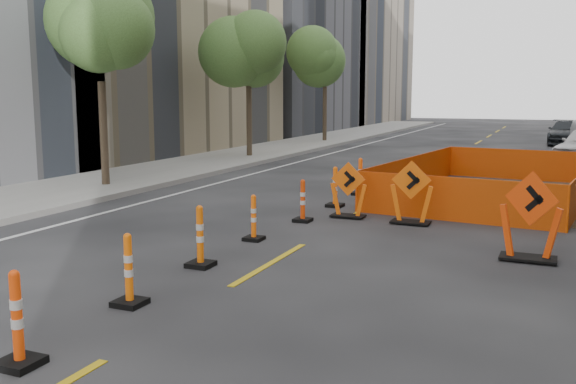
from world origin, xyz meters
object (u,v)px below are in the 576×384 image
at_px(channelizer_2, 17,319).
at_px(chevron_sign_right, 530,216).
at_px(channelizer_6, 303,201).
at_px(chevron_sign_left, 348,190).
at_px(parked_car_far, 567,132).
at_px(channelizer_5, 254,218).
at_px(channelizer_8, 360,176).
at_px(chevron_sign_center, 411,193).
at_px(channelizer_7, 335,187).
at_px(channelizer_4, 200,236).
at_px(channelizer_3, 129,269).

distance_m(channelizer_2, chevron_sign_right, 8.50).
distance_m(channelizer_6, chevron_sign_left, 1.22).
bearing_deg(parked_car_far, channelizer_5, -100.52).
bearing_deg(channelizer_8, chevron_sign_center, -57.59).
relative_size(channelizer_7, chevron_sign_right, 0.66).
bearing_deg(channelizer_7, channelizer_4, -92.01).
distance_m(channelizer_4, chevron_sign_left, 5.28).
distance_m(channelizer_6, channelizer_7, 2.15).
height_order(channelizer_4, chevron_sign_left, chevron_sign_left).
distance_m(channelizer_6, chevron_sign_right, 5.28).
bearing_deg(chevron_sign_center, channelizer_5, -142.17).
height_order(channelizer_5, channelizer_6, channelizer_6).
relative_size(channelizer_2, channelizer_4, 1.02).
height_order(channelizer_3, channelizer_7, channelizer_7).
xyz_separation_m(channelizer_3, chevron_sign_right, (5.04, 4.79, 0.29)).
relative_size(channelizer_5, channelizer_8, 0.86).
bearing_deg(channelizer_7, channelizer_5, -93.48).
bearing_deg(chevron_sign_right, parked_car_far, 111.60).
bearing_deg(channelizer_4, channelizer_2, -86.33).
bearing_deg(channelizer_2, channelizer_6, 90.68).
xyz_separation_m(channelizer_7, chevron_sign_right, (4.95, -3.81, 0.28)).
bearing_deg(channelizer_8, chevron_sign_right, -50.54).
bearing_deg(channelizer_8, channelizer_4, -91.73).
height_order(channelizer_5, channelizer_7, channelizer_7).
bearing_deg(channelizer_8, channelizer_7, -90.91).
height_order(channelizer_2, chevron_sign_left, chevron_sign_left).
height_order(channelizer_5, chevron_sign_right, chevron_sign_right).
relative_size(channelizer_8, chevron_sign_left, 0.81).
bearing_deg(channelizer_7, channelizer_6, -91.40).
bearing_deg(channelizer_8, parked_car_far, 75.88).
height_order(channelizer_2, channelizer_7, channelizer_2).
xyz_separation_m(channelizer_5, channelizer_8, (0.30, 6.45, 0.08)).
bearing_deg(channelizer_4, channelizer_5, 90.95).
relative_size(channelizer_4, chevron_sign_left, 0.80).
height_order(channelizer_7, chevron_sign_center, chevron_sign_center).
relative_size(channelizer_7, channelizer_8, 0.97).
bearing_deg(channelizer_5, channelizer_4, -89.05).
bearing_deg(parked_car_far, chevron_sign_left, -99.64).
relative_size(channelizer_4, channelizer_6, 1.08).
xyz_separation_m(channelizer_7, chevron_sign_left, (0.77, -1.27, 0.14)).
distance_m(channelizer_7, chevron_sign_left, 1.49).
xyz_separation_m(channelizer_3, channelizer_6, (0.04, 6.45, -0.03)).
bearing_deg(chevron_sign_left, chevron_sign_right, -37.19).
bearing_deg(chevron_sign_left, channelizer_6, -138.66).
bearing_deg(chevron_sign_center, channelizer_4, -127.08).
distance_m(channelizer_2, parked_car_far, 35.60).
distance_m(channelizer_3, channelizer_7, 8.61).
xyz_separation_m(chevron_sign_left, chevron_sign_right, (4.18, -2.55, 0.14)).
bearing_deg(channelizer_7, chevron_sign_center, -31.86).
distance_m(channelizer_3, chevron_sign_center, 7.57).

